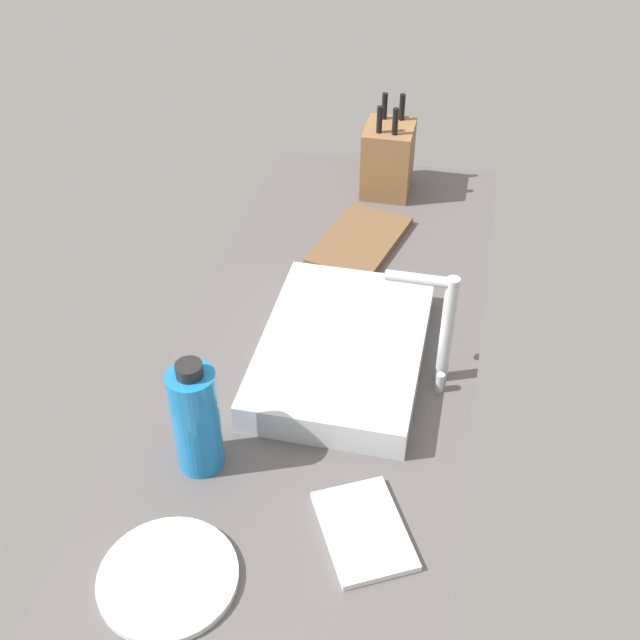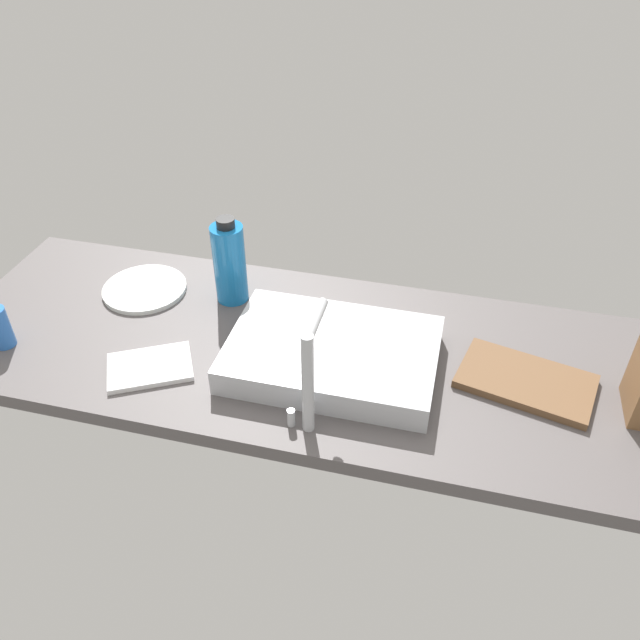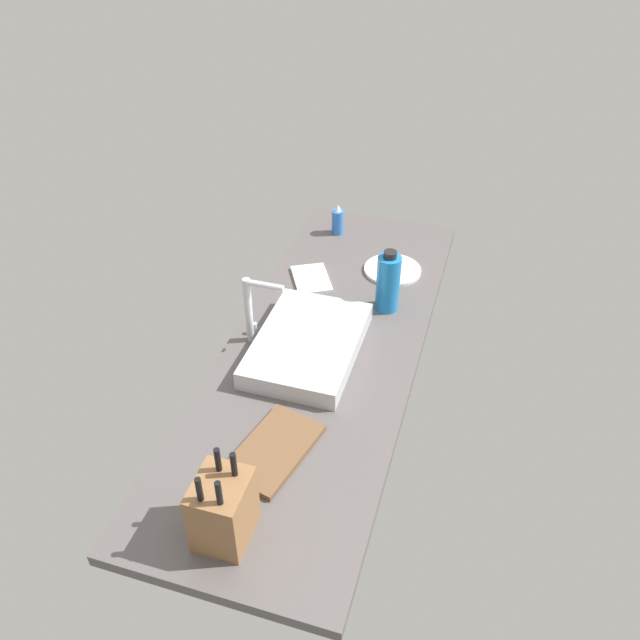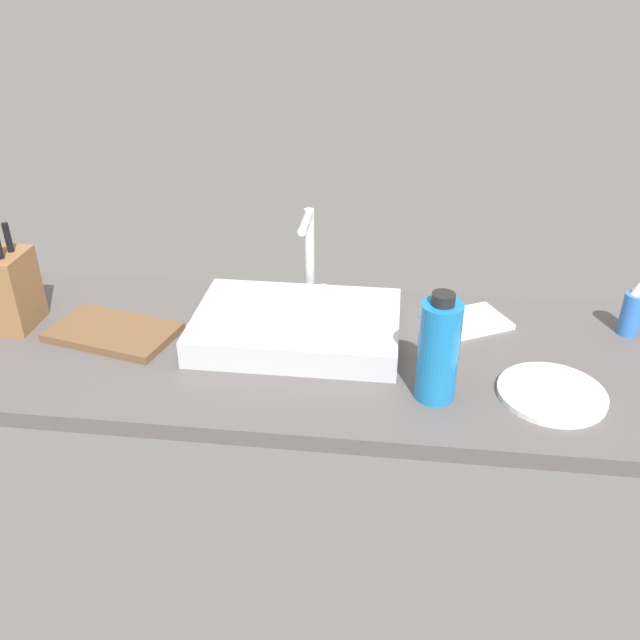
{
  "view_description": "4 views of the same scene",
  "coord_description": "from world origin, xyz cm",
  "px_view_note": "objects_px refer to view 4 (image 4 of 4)",
  "views": [
    {
      "loc": [
        107.84,
        24.31,
        107.87
      ],
      "look_at": [
        -4.8,
        -0.59,
        13.14
      ],
      "focal_mm": 44.48,
      "sensor_mm": 36.0,
      "label": 1
    },
    {
      "loc": [
        -27.44,
        106.2,
        97.59
      ],
      "look_at": [
        0.26,
        -4.74,
        8.52
      ],
      "focal_mm": 35.92,
      "sensor_mm": 36.0,
      "label": 2
    },
    {
      "loc": [
        -149.78,
        -44.47,
        134.54
      ],
      "look_at": [
        0.46,
        1.49,
        12.84
      ],
      "focal_mm": 36.1,
      "sensor_mm": 36.0,
      "label": 3
    },
    {
      "loc": [
        16.21,
        -124.92,
        81.28
      ],
      "look_at": [
        0.83,
        1.33,
        9.94
      ],
      "focal_mm": 38.14,
      "sensor_mm": 36.0,
      "label": 4
    }
  ],
  "objects_px": {
    "dish_towel": "(467,322)",
    "knife_block": "(0,289)",
    "faucet": "(309,250)",
    "dinner_plate": "(552,393)",
    "water_bottle": "(438,350)",
    "sink_basin": "(297,326)",
    "soap_bottle": "(632,312)",
    "cutting_board": "(113,332)"
  },
  "relations": [
    {
      "from": "dish_towel",
      "to": "knife_block",
      "type": "bearing_deg",
      "value": -173.12
    },
    {
      "from": "faucet",
      "to": "dinner_plate",
      "type": "xyz_separation_m",
      "value": [
        0.52,
        -0.34,
        -0.13
      ]
    },
    {
      "from": "dinner_plate",
      "to": "dish_towel",
      "type": "relative_size",
      "value": 1.17
    },
    {
      "from": "knife_block",
      "to": "water_bottle",
      "type": "bearing_deg",
      "value": -10.12
    },
    {
      "from": "knife_block",
      "to": "dish_towel",
      "type": "xyz_separation_m",
      "value": [
        1.05,
        0.13,
        -0.08
      ]
    },
    {
      "from": "faucet",
      "to": "dish_towel",
      "type": "xyz_separation_m",
      "value": [
        0.38,
        -0.07,
        -0.13
      ]
    },
    {
      "from": "sink_basin",
      "to": "dinner_plate",
      "type": "distance_m",
      "value": 0.55
    },
    {
      "from": "faucet",
      "to": "water_bottle",
      "type": "xyz_separation_m",
      "value": [
        0.29,
        -0.36,
        -0.03
      ]
    },
    {
      "from": "soap_bottle",
      "to": "dinner_plate",
      "type": "height_order",
      "value": "soap_bottle"
    },
    {
      "from": "soap_bottle",
      "to": "dinner_plate",
      "type": "xyz_separation_m",
      "value": [
        -0.21,
        -0.27,
        -0.05
      ]
    },
    {
      "from": "knife_block",
      "to": "soap_bottle",
      "type": "distance_m",
      "value": 1.42
    },
    {
      "from": "faucet",
      "to": "sink_basin",
      "type": "bearing_deg",
      "value": -91.56
    },
    {
      "from": "water_bottle",
      "to": "knife_block",
      "type": "bearing_deg",
      "value": 170.23
    },
    {
      "from": "water_bottle",
      "to": "dinner_plate",
      "type": "relative_size",
      "value": 1.07
    },
    {
      "from": "water_bottle",
      "to": "dish_towel",
      "type": "distance_m",
      "value": 0.32
    },
    {
      "from": "sink_basin",
      "to": "soap_bottle",
      "type": "xyz_separation_m",
      "value": [
        0.74,
        0.11,
        0.02
      ]
    },
    {
      "from": "sink_basin",
      "to": "dinner_plate",
      "type": "height_order",
      "value": "sink_basin"
    },
    {
      "from": "knife_block",
      "to": "dish_towel",
      "type": "bearing_deg",
      "value": 6.53
    },
    {
      "from": "faucet",
      "to": "soap_bottle",
      "type": "distance_m",
      "value": 0.74
    },
    {
      "from": "faucet",
      "to": "cutting_board",
      "type": "bearing_deg",
      "value": -152.59
    },
    {
      "from": "knife_block",
      "to": "water_bottle",
      "type": "xyz_separation_m",
      "value": [
        0.97,
        -0.17,
        0.01
      ]
    },
    {
      "from": "knife_block",
      "to": "water_bottle",
      "type": "distance_m",
      "value": 0.99
    },
    {
      "from": "cutting_board",
      "to": "dinner_plate",
      "type": "bearing_deg",
      "value": -7.3
    },
    {
      "from": "water_bottle",
      "to": "faucet",
      "type": "bearing_deg",
      "value": 129.02
    },
    {
      "from": "sink_basin",
      "to": "knife_block",
      "type": "distance_m",
      "value": 0.68
    },
    {
      "from": "knife_block",
      "to": "soap_bottle",
      "type": "xyz_separation_m",
      "value": [
        1.41,
        0.13,
        -0.04
      ]
    },
    {
      "from": "soap_bottle",
      "to": "dish_towel",
      "type": "xyz_separation_m",
      "value": [
        -0.36,
        -0.0,
        -0.05
      ]
    },
    {
      "from": "soap_bottle",
      "to": "dish_towel",
      "type": "height_order",
      "value": "soap_bottle"
    },
    {
      "from": "water_bottle",
      "to": "dinner_plate",
      "type": "distance_m",
      "value": 0.25
    },
    {
      "from": "soap_bottle",
      "to": "water_bottle",
      "type": "bearing_deg",
      "value": -145.94
    },
    {
      "from": "cutting_board",
      "to": "dish_towel",
      "type": "height_order",
      "value": "cutting_board"
    },
    {
      "from": "cutting_board",
      "to": "dish_towel",
      "type": "bearing_deg",
      "value": 10.59
    },
    {
      "from": "cutting_board",
      "to": "dinner_plate",
      "type": "relative_size",
      "value": 1.31
    },
    {
      "from": "cutting_board",
      "to": "dish_towel",
      "type": "xyz_separation_m",
      "value": [
        0.79,
        0.15,
        -0.0
      ]
    },
    {
      "from": "knife_block",
      "to": "cutting_board",
      "type": "bearing_deg",
      "value": -4.94
    },
    {
      "from": "faucet",
      "to": "dish_towel",
      "type": "distance_m",
      "value": 0.4
    },
    {
      "from": "faucet",
      "to": "water_bottle",
      "type": "bearing_deg",
      "value": -50.98
    },
    {
      "from": "faucet",
      "to": "knife_block",
      "type": "distance_m",
      "value": 0.71
    },
    {
      "from": "sink_basin",
      "to": "cutting_board",
      "type": "xyz_separation_m",
      "value": [
        -0.41,
        -0.04,
        -0.02
      ]
    },
    {
      "from": "sink_basin",
      "to": "water_bottle",
      "type": "relative_size",
      "value": 2.01
    },
    {
      "from": "sink_basin",
      "to": "dinner_plate",
      "type": "relative_size",
      "value": 2.14
    },
    {
      "from": "faucet",
      "to": "cutting_board",
      "type": "distance_m",
      "value": 0.49
    }
  ]
}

